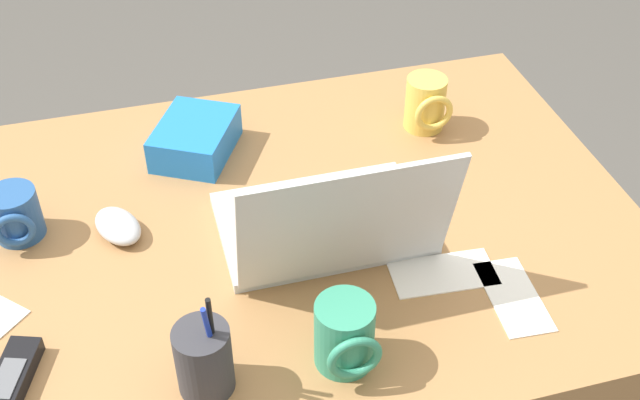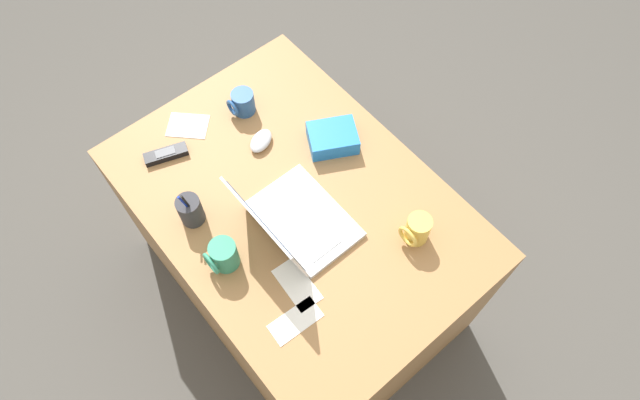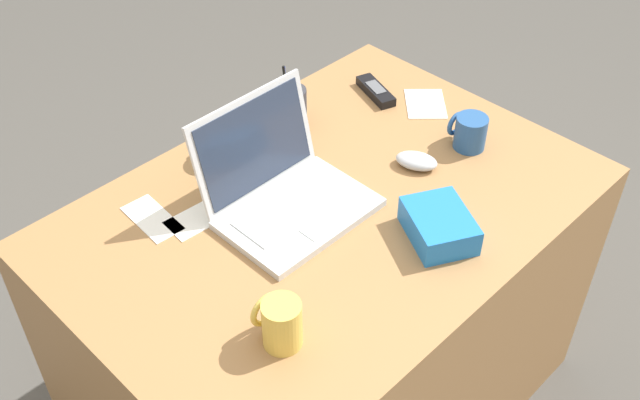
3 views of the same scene
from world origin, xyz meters
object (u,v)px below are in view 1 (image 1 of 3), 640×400
computer_mouse (118,226)px  coffee_mug_white (426,104)px  cordless_phone (9,384)px  coffee_mug_tall (16,215)px  pen_holder (204,359)px  snack_bag (195,138)px  coffee_mug_spare (345,336)px  laptop (330,223)px

computer_mouse → coffee_mug_white: coffee_mug_white is taller
computer_mouse → cordless_phone: size_ratio=0.67×
coffee_mug_tall → pen_holder: 0.45m
computer_mouse → cordless_phone: bearing=35.0°
coffee_mug_tall → computer_mouse: bearing=166.0°
coffee_mug_white → pen_holder: pen_holder is taller
coffee_mug_white → snack_bag: 0.43m
coffee_mug_white → coffee_mug_tall: 0.75m
coffee_mug_white → snack_bag: size_ratio=0.64×
coffee_mug_white → cordless_phone: coffee_mug_white is taller
coffee_mug_white → coffee_mug_tall: (0.74, 0.12, -0.01)m
pen_holder → computer_mouse: bearing=-75.0°
computer_mouse → pen_holder: (-0.09, 0.34, 0.04)m
coffee_mug_spare → pen_holder: size_ratio=0.60×
coffee_mug_tall → coffee_mug_spare: bearing=138.3°
coffee_mug_tall → pen_holder: size_ratio=0.52×
cordless_phone → snack_bag: bearing=-124.6°
coffee_mug_tall → cordless_phone: 0.31m
coffee_mug_white → snack_bag: (0.43, -0.03, -0.02)m
coffee_mug_white → coffee_mug_spare: bearing=58.4°
cordless_phone → pen_holder: pen_holder is taller
coffee_mug_tall → cordless_phone: bearing=88.0°
laptop → cordless_phone: laptop is taller
computer_mouse → pen_holder: pen_holder is taller
laptop → computer_mouse: bearing=-20.2°
coffee_mug_tall → pen_holder: (-0.24, 0.37, 0.01)m
coffee_mug_spare → computer_mouse: bearing=-51.2°
coffee_mug_spare → pen_holder: bearing=-3.0°
computer_mouse → coffee_mug_spare: size_ratio=0.96×
coffee_mug_spare → snack_bag: bearing=-76.9°
computer_mouse → coffee_mug_tall: (0.15, -0.04, 0.03)m
pen_holder → cordless_phone: bearing=-13.4°
computer_mouse → cordless_phone: computer_mouse is taller
cordless_phone → computer_mouse: bearing=-120.7°
coffee_mug_white → coffee_mug_spare: 0.59m
coffee_mug_white → coffee_mug_spare: coffee_mug_spare is taller
laptop → coffee_mug_spare: 0.23m
computer_mouse → snack_bag: 0.24m
coffee_mug_spare → cordless_phone: 0.45m
laptop → coffee_mug_white: laptop is taller
coffee_mug_tall → cordless_phone: (0.01, 0.31, -0.03)m
coffee_mug_spare → cordless_phone: (0.44, -0.07, -0.04)m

